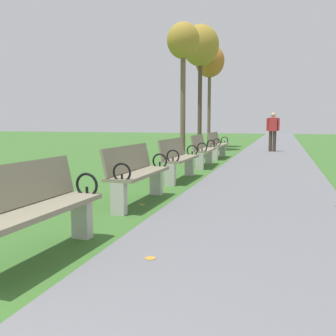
{
  "coord_description": "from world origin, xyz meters",
  "views": [
    {
      "loc": [
        1.64,
        -0.14,
        1.27
      ],
      "look_at": [
        -0.05,
        5.34,
        0.55
      ],
      "focal_mm": 39.66,
      "sensor_mm": 36.0,
      "label": 1
    }
  ],
  "objects_px": {
    "pedestrian_walking": "(273,130)",
    "park_bench_3": "(136,173)",
    "park_bench_6": "(217,144)",
    "park_bench_4": "(178,158)",
    "tree_1": "(183,45)",
    "tree_2": "(200,47)",
    "park_bench_2": "(31,209)",
    "tree_3": "(210,62)",
    "park_bench_5": "(203,149)"
  },
  "relations": [
    {
      "from": "tree_3",
      "to": "park_bench_2",
      "type": "bearing_deg",
      "value": -85.01
    },
    {
      "from": "park_bench_2",
      "to": "tree_3",
      "type": "relative_size",
      "value": 0.33
    },
    {
      "from": "park_bench_5",
      "to": "tree_1",
      "type": "height_order",
      "value": "tree_1"
    },
    {
      "from": "park_bench_4",
      "to": "tree_3",
      "type": "xyz_separation_m",
      "value": [
        -1.34,
        10.4,
        3.61
      ]
    },
    {
      "from": "park_bench_2",
      "to": "pedestrian_walking",
      "type": "xyz_separation_m",
      "value": [
        1.75,
        13.4,
        0.44
      ]
    },
    {
      "from": "park_bench_6",
      "to": "park_bench_4",
      "type": "bearing_deg",
      "value": -90.0
    },
    {
      "from": "tree_2",
      "to": "park_bench_2",
      "type": "bearing_deg",
      "value": -84.21
    },
    {
      "from": "pedestrian_walking",
      "to": "park_bench_4",
      "type": "bearing_deg",
      "value": -101.67
    },
    {
      "from": "park_bench_6",
      "to": "tree_2",
      "type": "relative_size",
      "value": 0.3
    },
    {
      "from": "park_bench_3",
      "to": "tree_2",
      "type": "height_order",
      "value": "tree_2"
    },
    {
      "from": "park_bench_5",
      "to": "pedestrian_walking",
      "type": "height_order",
      "value": "pedestrian_walking"
    },
    {
      "from": "tree_1",
      "to": "tree_2",
      "type": "bearing_deg",
      "value": 92.61
    },
    {
      "from": "tree_2",
      "to": "pedestrian_walking",
      "type": "xyz_separation_m",
      "value": [
        3.09,
        0.17,
        -3.49
      ]
    },
    {
      "from": "pedestrian_walking",
      "to": "park_bench_2",
      "type": "bearing_deg",
      "value": -97.42
    },
    {
      "from": "park_bench_6",
      "to": "pedestrian_walking",
      "type": "distance_m",
      "value": 3.84
    },
    {
      "from": "park_bench_5",
      "to": "pedestrian_walking",
      "type": "distance_m",
      "value": 6.14
    },
    {
      "from": "park_bench_6",
      "to": "pedestrian_walking",
      "type": "relative_size",
      "value": 0.99
    },
    {
      "from": "park_bench_5",
      "to": "park_bench_6",
      "type": "height_order",
      "value": "same"
    },
    {
      "from": "park_bench_6",
      "to": "tree_2",
      "type": "distance_m",
      "value": 5.26
    },
    {
      "from": "park_bench_6",
      "to": "tree_3",
      "type": "xyz_separation_m",
      "value": [
        -1.34,
        5.35,
        3.61
      ]
    },
    {
      "from": "tree_2",
      "to": "park_bench_3",
      "type": "bearing_deg",
      "value": -82.86
    },
    {
      "from": "park_bench_3",
      "to": "park_bench_4",
      "type": "distance_m",
      "value": 2.42
    },
    {
      "from": "park_bench_3",
      "to": "tree_2",
      "type": "bearing_deg",
      "value": 97.14
    },
    {
      "from": "park_bench_2",
      "to": "park_bench_5",
      "type": "xyz_separation_m",
      "value": [
        -0.0,
        7.53,
        0.0
      ]
    },
    {
      "from": "park_bench_2",
      "to": "tree_1",
      "type": "relative_size",
      "value": 0.35
    },
    {
      "from": "park_bench_4",
      "to": "park_bench_6",
      "type": "distance_m",
      "value": 5.05
    },
    {
      "from": "pedestrian_walking",
      "to": "park_bench_3",
      "type": "bearing_deg",
      "value": -99.12
    },
    {
      "from": "park_bench_4",
      "to": "tree_1",
      "type": "bearing_deg",
      "value": 103.8
    },
    {
      "from": "park_bench_3",
      "to": "park_bench_5",
      "type": "xyz_separation_m",
      "value": [
        0.0,
        5.0,
        0.0
      ]
    },
    {
      "from": "tree_2",
      "to": "pedestrian_walking",
      "type": "relative_size",
      "value": 3.31
    },
    {
      "from": "park_bench_5",
      "to": "park_bench_6",
      "type": "relative_size",
      "value": 1.0
    },
    {
      "from": "park_bench_2",
      "to": "tree_3",
      "type": "xyz_separation_m",
      "value": [
        -1.34,
        15.35,
        3.61
      ]
    },
    {
      "from": "tree_3",
      "to": "park_bench_6",
      "type": "bearing_deg",
      "value": -75.93
    },
    {
      "from": "tree_2",
      "to": "park_bench_4",
      "type": "bearing_deg",
      "value": -80.8
    },
    {
      "from": "park_bench_2",
      "to": "park_bench_6",
      "type": "height_order",
      "value": "same"
    },
    {
      "from": "tree_1",
      "to": "pedestrian_walking",
      "type": "distance_m",
      "value": 5.5
    },
    {
      "from": "park_bench_3",
      "to": "park_bench_5",
      "type": "bearing_deg",
      "value": 90.0
    },
    {
      "from": "park_bench_2",
      "to": "park_bench_4",
      "type": "bearing_deg",
      "value": 90.0
    },
    {
      "from": "park_bench_3",
      "to": "pedestrian_walking",
      "type": "xyz_separation_m",
      "value": [
        1.75,
        10.87,
        0.44
      ]
    },
    {
      "from": "park_bench_5",
      "to": "pedestrian_walking",
      "type": "bearing_deg",
      "value": 73.44
    },
    {
      "from": "park_bench_5",
      "to": "park_bench_6",
      "type": "xyz_separation_m",
      "value": [
        -0.0,
        2.47,
        0.0
      ]
    },
    {
      "from": "tree_1",
      "to": "park_bench_5",
      "type": "bearing_deg",
      "value": -62.14
    },
    {
      "from": "park_bench_4",
      "to": "pedestrian_walking",
      "type": "relative_size",
      "value": 0.99
    },
    {
      "from": "park_bench_3",
      "to": "park_bench_5",
      "type": "height_order",
      "value": "same"
    },
    {
      "from": "pedestrian_walking",
      "to": "park_bench_5",
      "type": "bearing_deg",
      "value": -106.56
    },
    {
      "from": "tree_1",
      "to": "park_bench_2",
      "type": "bearing_deg",
      "value": -83.09
    },
    {
      "from": "park_bench_5",
      "to": "park_bench_4",
      "type": "bearing_deg",
      "value": -90.0
    },
    {
      "from": "park_bench_4",
      "to": "tree_3",
      "type": "distance_m",
      "value": 11.09
    },
    {
      "from": "tree_2",
      "to": "tree_3",
      "type": "distance_m",
      "value": 2.14
    },
    {
      "from": "tree_2",
      "to": "park_bench_5",
      "type": "bearing_deg",
      "value": -76.76
    }
  ]
}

